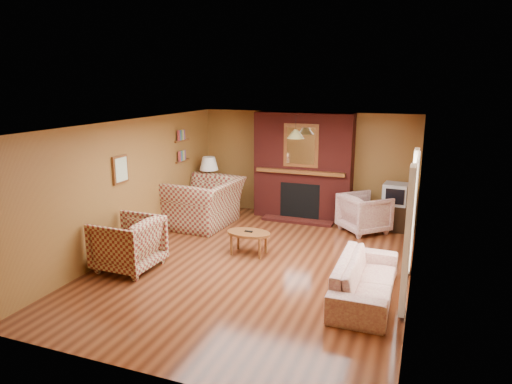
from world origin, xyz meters
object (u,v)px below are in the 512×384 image
at_px(floral_armchair, 364,213).
at_px(floral_sofa, 365,279).
at_px(plaid_loveseat, 204,202).
at_px(side_table, 210,201).
at_px(coffee_table, 249,235).
at_px(fireplace, 303,167).
at_px(tv_stand, 394,217).
at_px(crt_tv, 396,194).
at_px(plaid_armchair, 128,243).
at_px(table_lamp, 209,170).

bearing_deg(floral_armchair, floral_sofa, 144.74).
xyz_separation_m(plaid_loveseat, side_table, (-0.25, 0.77, -0.17)).
xyz_separation_m(coffee_table, side_table, (-1.79, 2.04, -0.03)).
height_order(fireplace, floral_sofa, fireplace).
distance_m(fireplace, tv_stand, 2.25).
bearing_deg(crt_tv, plaid_loveseat, -164.07).
xyz_separation_m(fireplace, floral_armchair, (1.47, -0.54, -0.78)).
relative_size(fireplace, floral_armchair, 2.73).
bearing_deg(floral_armchair, coffee_table, 95.40).
bearing_deg(fireplace, tv_stand, -5.15).
distance_m(fireplace, side_table, 2.33).
relative_size(plaid_loveseat, crt_tv, 3.00).
bearing_deg(fireplace, plaid_armchair, -116.56).
bearing_deg(plaid_loveseat, floral_sofa, 61.63).
height_order(coffee_table, side_table, side_table).
height_order(plaid_loveseat, floral_sofa, plaid_loveseat).
height_order(side_table, crt_tv, crt_tv).
bearing_deg(table_lamp, fireplace, 14.29).
bearing_deg(plaid_armchair, fireplace, 154.88).
xyz_separation_m(plaid_loveseat, plaid_armchair, (-0.10, -2.60, -0.06)).
relative_size(fireplace, floral_sofa, 1.21).
bearing_deg(table_lamp, tv_stand, 4.82).
distance_m(plaid_loveseat, plaid_armchair, 2.60).
bearing_deg(fireplace, floral_sofa, -62.11).
height_order(plaid_loveseat, crt_tv, plaid_loveseat).
height_order(floral_sofa, coffee_table, floral_sofa).
distance_m(plaid_loveseat, floral_sofa, 4.40).
bearing_deg(tv_stand, floral_sofa, -87.89).
bearing_deg(tv_stand, coffee_table, -130.05).
height_order(plaid_loveseat, tv_stand, plaid_loveseat).
bearing_deg(tv_stand, plaid_loveseat, -159.36).
bearing_deg(plaid_armchair, side_table, -176.01).
distance_m(floral_armchair, tv_stand, 0.69).
height_order(fireplace, plaid_loveseat, fireplace).
distance_m(coffee_table, tv_stand, 3.36).
relative_size(side_table, crt_tv, 1.28).
xyz_separation_m(floral_armchair, tv_stand, (0.58, 0.36, -0.12)).
xyz_separation_m(floral_sofa, coffee_table, (-2.21, 1.02, 0.07)).
bearing_deg(floral_sofa, crt_tv, -2.44).
height_order(plaid_loveseat, table_lamp, table_lamp).
bearing_deg(plaid_loveseat, table_lamp, -158.99).
height_order(floral_sofa, side_table, side_table).
bearing_deg(floral_armchair, tv_stand, -101.20).
height_order(fireplace, tv_stand, fireplace).
height_order(plaid_loveseat, plaid_armchair, plaid_loveseat).
xyz_separation_m(plaid_armchair, crt_tv, (4.00, 3.71, 0.33)).
bearing_deg(floral_sofa, table_lamp, 52.72).
xyz_separation_m(plaid_loveseat, table_lamp, (-0.25, 0.77, 0.55)).
bearing_deg(plaid_loveseat, crt_tv, 108.92).
bearing_deg(table_lamp, plaid_armchair, -87.45).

